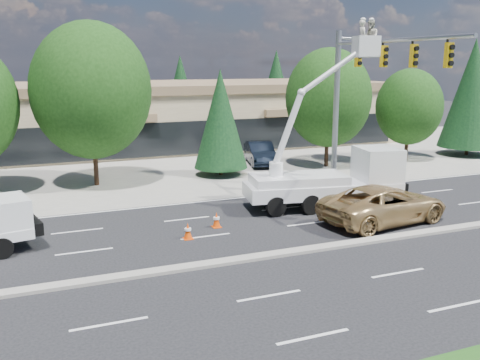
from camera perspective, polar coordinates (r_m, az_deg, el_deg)
name	(u,v)px	position (r m, az deg, el deg)	size (l,w,h in m)	color
ground	(233,262)	(20.09, -0.78, -8.73)	(140.00, 140.00, 0.00)	black
concrete_apron	(131,167)	(38.76, -11.56, 1.39)	(140.00, 22.00, 0.01)	gray
road_median	(233,260)	(20.07, -0.78, -8.57)	(120.00, 0.55, 0.12)	gray
strip_mall	(108,115)	(48.13, -13.93, 6.78)	(50.40, 15.40, 5.50)	tan
tree_front_d	(91,91)	(32.73, -15.57, 9.16)	(6.96, 6.96, 9.65)	#332114
tree_front_e	(221,119)	(34.72, -2.09, 6.52)	(3.49, 3.49, 6.88)	#332114
tree_front_f	(328,98)	(38.09, 9.41, 8.65)	(5.98, 5.98, 8.30)	#332114
tree_front_g	(409,107)	(42.21, 17.59, 7.44)	(4.94, 4.94, 6.86)	#332114
tree_front_h	(472,93)	(46.20, 23.49, 8.48)	(4.63, 4.63, 9.12)	#332114
tree_back_b	(50,83)	(59.57, -19.63, 9.70)	(4.89, 4.89, 9.63)	#332114
tree_back_c	(181,89)	(61.86, -6.35, 9.64)	(4.11, 4.11, 8.10)	#332114
tree_back_d	(276,84)	(66.12, 3.86, 10.17)	(4.44, 4.44, 8.76)	#332114
signal_mast	(359,85)	(29.75, 12.59, 9.82)	(2.76, 10.16, 9.00)	gray
bucket_truck	(336,169)	(27.48, 10.23, 1.17)	(8.15, 3.71, 9.37)	white
traffic_cone_b	(188,231)	(22.60, -5.58, -5.45)	(0.40, 0.40, 0.70)	#DF4307
traffic_cone_c	(216,220)	(24.08, -2.52, -4.27)	(0.40, 0.40, 0.70)	#DF4307
minivan	(384,204)	(25.51, 15.10, -2.50)	(2.90, 6.28, 1.75)	tan
parked_car_east	(260,153)	(38.88, 2.16, 2.88)	(1.73, 4.96, 1.64)	black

